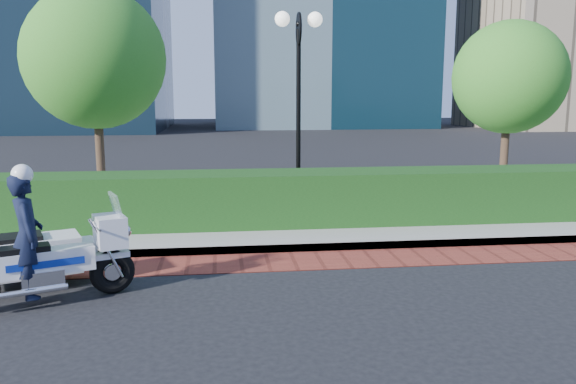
{
  "coord_description": "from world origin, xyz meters",
  "views": [
    {
      "loc": [
        -0.72,
        -7.01,
        2.58
      ],
      "look_at": [
        0.41,
        2.21,
        1.0
      ],
      "focal_mm": 35.0,
      "sensor_mm": 36.0,
      "label": 1
    }
  ],
  "objects": [
    {
      "name": "ground",
      "position": [
        0.0,
        0.0,
        0.0
      ],
      "size": [
        120.0,
        120.0,
        0.0
      ],
      "primitive_type": "plane",
      "color": "black",
      "rests_on": "ground"
    },
    {
      "name": "brick_strip",
      "position": [
        0.0,
        1.5,
        0.01
      ],
      "size": [
        60.0,
        1.0,
        0.01
      ],
      "primitive_type": "cube",
      "color": "maroon",
      "rests_on": "ground"
    },
    {
      "name": "sidewalk",
      "position": [
        0.0,
        6.0,
        0.07
      ],
      "size": [
        60.0,
        8.0,
        0.15
      ],
      "primitive_type": "cube",
      "color": "gray",
      "rests_on": "ground"
    },
    {
      "name": "hedge_main",
      "position": [
        0.0,
        3.6,
        0.65
      ],
      "size": [
        18.0,
        1.2,
        1.0
      ],
      "primitive_type": "cube",
      "color": "black",
      "rests_on": "sidewalk"
    },
    {
      "name": "lamppost",
      "position": [
        1.0,
        5.2,
        2.96
      ],
      "size": [
        1.02,
        0.7,
        4.21
      ],
      "color": "black",
      "rests_on": "sidewalk"
    },
    {
      "name": "tree_b",
      "position": [
        -3.5,
        6.5,
        3.43
      ],
      "size": [
        3.2,
        3.2,
        4.89
      ],
      "color": "#332319",
      "rests_on": "sidewalk"
    },
    {
      "name": "tree_c",
      "position": [
        6.5,
        6.5,
        3.05
      ],
      "size": [
        2.8,
        2.8,
        4.3
      ],
      "color": "#332319",
      "rests_on": "sidewalk"
    },
    {
      "name": "police_motorcycle",
      "position": [
        -3.11,
        0.31,
        0.61
      ],
      "size": [
        2.27,
        1.68,
        1.79
      ],
      "rotation": [
        0.0,
        0.0,
        0.38
      ],
      "color": "black",
      "rests_on": "ground"
    }
  ]
}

